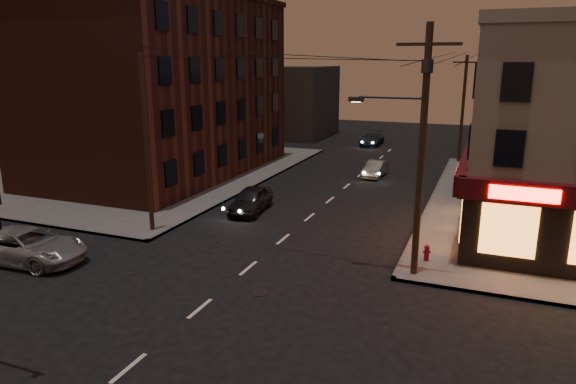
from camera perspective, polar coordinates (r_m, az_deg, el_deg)
The scene contains 14 objects.
ground at distance 19.42m, azimuth -9.76°, elevation -12.65°, with size 120.00×120.00×0.00m, color black.
sidewalk_nw at distance 44.16m, azimuth -16.99°, elevation 2.51°, with size 24.00×28.00×0.15m, color #514F4C.
brick_apartment at distance 41.23m, azimuth -13.79°, elevation 11.15°, with size 12.00×20.00×13.00m, color #4D2218.
bg_building_ne_a at distance 53.08m, azimuth 26.96°, elevation 7.26°, with size 10.00×12.00×7.00m, color #3F3D3A.
bg_building_nw at distance 61.02m, azimuth 0.26°, elevation 10.04°, with size 9.00×10.00×8.00m, color #3F3D3A.
bg_building_ne_b at distance 66.91m, azimuth 24.26°, elevation 8.31°, with size 8.00×8.00×6.00m, color #3F3D3A.
utility_pole_main at distance 20.79m, azimuth 14.39°, elevation 5.67°, with size 4.20×0.44×10.00m.
utility_pole_far at distance 46.86m, azimuth 18.84°, elevation 8.70°, with size 0.26×0.26×9.00m, color #382619.
utility_pole_west at distance 26.86m, azimuth -15.44°, elevation 5.12°, with size 0.24×0.24×9.00m, color #382619.
suv_cross at distance 25.73m, azimuth -27.03°, elevation -5.35°, with size 2.50×5.42×1.51m, color gray.
sedan_near at distance 30.47m, azimuth -4.15°, elevation -0.86°, with size 1.73×4.29×1.46m, color black.
sedan_mid at distance 40.11m, azimuth 9.66°, elevation 2.53°, with size 1.26×3.62×1.19m, color slate.
sedan_far at distance 54.91m, azimuth 9.34°, elevation 5.84°, with size 1.87×4.61×1.34m, color #192232.
fire_hydrant at distance 23.62m, azimuth 15.16°, elevation -6.45°, with size 0.33×0.33×0.73m.
Camera 1 is at (9.29, -14.60, 8.81)m, focal length 32.00 mm.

